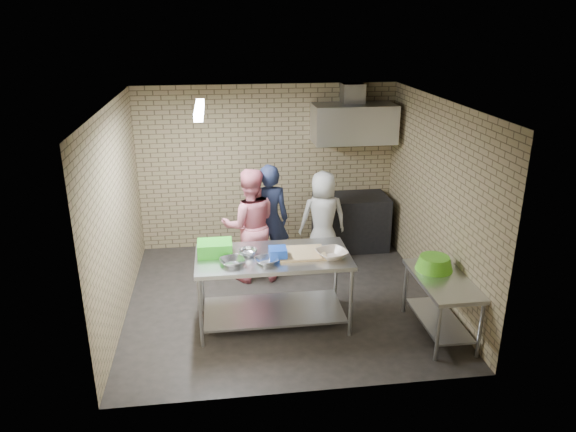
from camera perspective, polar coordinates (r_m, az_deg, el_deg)
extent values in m
plane|color=black|center=(7.61, -0.55, -8.70)|extent=(4.20, 4.20, 0.00)
plane|color=black|center=(6.73, -0.63, 11.83)|extent=(4.20, 4.20, 0.00)
cube|color=#96815D|center=(8.96, -2.16, 5.13)|extent=(4.20, 0.06, 2.70)
cube|color=#96815D|center=(5.23, 2.10, -6.29)|extent=(4.20, 0.06, 2.70)
cube|color=#96815D|center=(7.13, -17.58, 0.15)|extent=(0.06, 4.00, 2.70)
cube|color=#96815D|center=(7.59, 15.35, 1.59)|extent=(0.06, 4.00, 2.70)
cube|color=silver|center=(6.85, -1.56, -7.75)|extent=(1.89, 0.94, 0.94)
cube|color=silver|center=(6.94, 15.72, -9.09)|extent=(0.60, 1.20, 0.75)
cube|color=black|center=(9.13, 6.59, -0.63)|extent=(1.20, 0.70, 0.90)
cube|color=silver|center=(8.73, 6.95, 9.65)|extent=(1.30, 0.60, 0.60)
cube|color=#A5A8AD|center=(8.81, 6.83, 12.71)|extent=(0.35, 0.30, 0.30)
cube|color=#3F2B19|center=(9.02, 8.47, 8.76)|extent=(0.80, 0.20, 0.04)
cube|color=white|center=(6.70, -9.32, 11.01)|extent=(0.10, 1.25, 0.08)
cube|color=green|center=(6.69, -7.70, -3.37)|extent=(0.42, 0.31, 0.17)
cube|color=#1740AD|center=(6.53, -1.08, -3.95)|extent=(0.21, 0.21, 0.14)
cube|color=#D2B879|center=(6.66, 1.42, -3.94)|extent=(0.58, 0.44, 0.03)
imported|color=#B1B4B8|center=(6.41, -5.88, -4.82)|extent=(0.37, 0.37, 0.07)
imported|color=silver|center=(6.65, -4.23, -3.84)|extent=(0.28, 0.28, 0.07)
imported|color=silver|center=(6.42, -2.29, -4.74)|extent=(0.34, 0.34, 0.07)
imported|color=#C4B29D|center=(6.59, 4.61, -4.00)|extent=(0.46, 0.46, 0.09)
cylinder|color=#B22619|center=(8.94, 6.94, 9.44)|extent=(0.07, 0.07, 0.18)
cylinder|color=green|center=(9.05, 9.43, 9.35)|extent=(0.06, 0.06, 0.15)
imported|color=#141933|center=(8.04, -2.07, -0.41)|extent=(0.63, 0.43, 1.70)
imported|color=pink|center=(7.85, -4.03, -1.00)|extent=(0.85, 0.67, 1.69)
imported|color=white|center=(8.40, 3.69, -0.25)|extent=(0.75, 0.50, 1.49)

